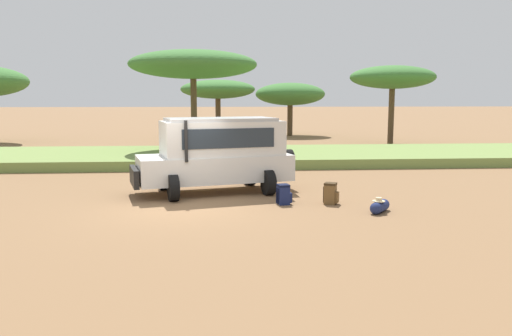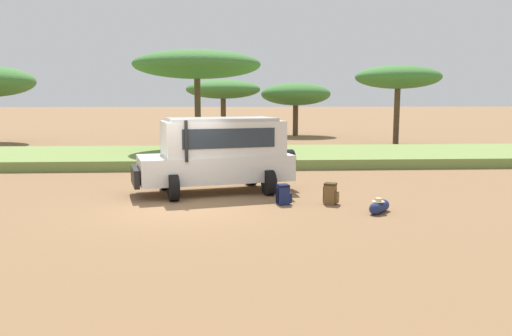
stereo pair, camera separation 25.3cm
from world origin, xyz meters
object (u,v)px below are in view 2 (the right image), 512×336
backpack_beside_front_wheel (283,195)px  duffel_bag_low_black_case (379,207)px  safari_vehicle (219,153)px  backpack_cluster_center (331,194)px  acacia_tree_left_mid (197,65)px  acacia_tree_right_mid (296,94)px  acacia_tree_far_right (398,78)px  acacia_tree_centre_back (223,90)px

backpack_beside_front_wheel → duffel_bag_low_black_case: (2.47, -1.23, -0.12)m
safari_vehicle → backpack_cluster_center: size_ratio=8.72×
backpack_beside_front_wheel → backpack_cluster_center: backpack_cluster_center is taller
acacia_tree_left_mid → acacia_tree_right_mid: (7.11, 14.73, -1.37)m
safari_vehicle → acacia_tree_far_right: 20.61m
backpack_beside_front_wheel → acacia_tree_left_mid: size_ratio=0.09×
backpack_beside_front_wheel → safari_vehicle: bearing=133.2°
duffel_bag_low_black_case → acacia_tree_left_mid: 14.84m
acacia_tree_left_mid → acacia_tree_far_right: acacia_tree_left_mid is taller
backpack_beside_front_wheel → duffel_bag_low_black_case: 2.76m
acacia_tree_centre_back → acacia_tree_right_mid: acacia_tree_centre_back is taller
duffel_bag_low_black_case → acacia_tree_left_mid: acacia_tree_left_mid is taller
safari_vehicle → acacia_tree_left_mid: 10.37m
acacia_tree_far_right → backpack_beside_front_wheel: bearing=-117.5°
duffel_bag_low_black_case → acacia_tree_far_right: (7.29, 19.97, 4.24)m
backpack_cluster_center → acacia_tree_far_right: 20.99m
backpack_cluster_center → acacia_tree_far_right: size_ratio=0.11×
acacia_tree_far_right → backpack_cluster_center: bearing=-114.0°
backpack_cluster_center → duffel_bag_low_black_case: size_ratio=0.78×
acacia_tree_far_right → acacia_tree_left_mid: bearing=-151.4°
backpack_cluster_center → acacia_tree_centre_back: 24.03m
safari_vehicle → acacia_tree_left_mid: size_ratio=0.84×
safari_vehicle → acacia_tree_far_right: bearing=55.1°
backpack_beside_front_wheel → acacia_tree_right_mid: size_ratio=0.10×
duffel_bag_low_black_case → acacia_tree_right_mid: (1.54, 27.70, 3.20)m
safari_vehicle → duffel_bag_low_black_case: 5.57m
acacia_tree_left_mid → acacia_tree_far_right: size_ratio=1.14×
duffel_bag_low_black_case → acacia_tree_centre_back: (-4.33, 24.73, 3.52)m
acacia_tree_far_right → acacia_tree_right_mid: bearing=126.6°
acacia_tree_centre_back → acacia_tree_far_right: (11.62, -4.76, 0.72)m
duffel_bag_low_black_case → acacia_tree_centre_back: 25.35m
safari_vehicle → backpack_cluster_center: (3.28, -2.10, -0.99)m
duffel_bag_low_black_case → acacia_tree_far_right: acacia_tree_far_right is taller
backpack_cluster_center → acacia_tree_left_mid: size_ratio=0.10×
backpack_cluster_center → safari_vehicle: bearing=147.4°
backpack_beside_front_wheel → acacia_tree_centre_back: acacia_tree_centre_back is taller
backpack_beside_front_wheel → acacia_tree_left_mid: 12.93m
acacia_tree_centre_back → backpack_beside_front_wheel: bearing=-85.5°
duffel_bag_low_black_case → acacia_tree_right_mid: 27.93m
backpack_cluster_center → backpack_beside_front_wheel: bearing=177.1°
acacia_tree_centre_back → acacia_tree_right_mid: (5.87, 2.97, -0.33)m
backpack_beside_front_wheel → acacia_tree_far_right: size_ratio=0.10×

